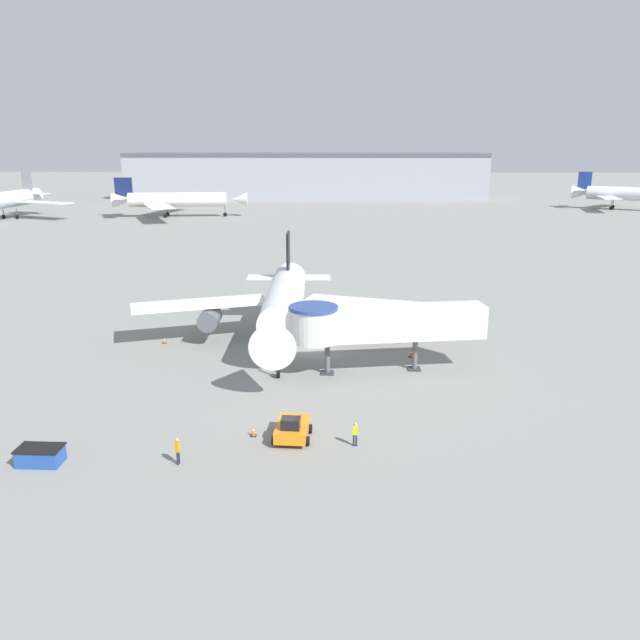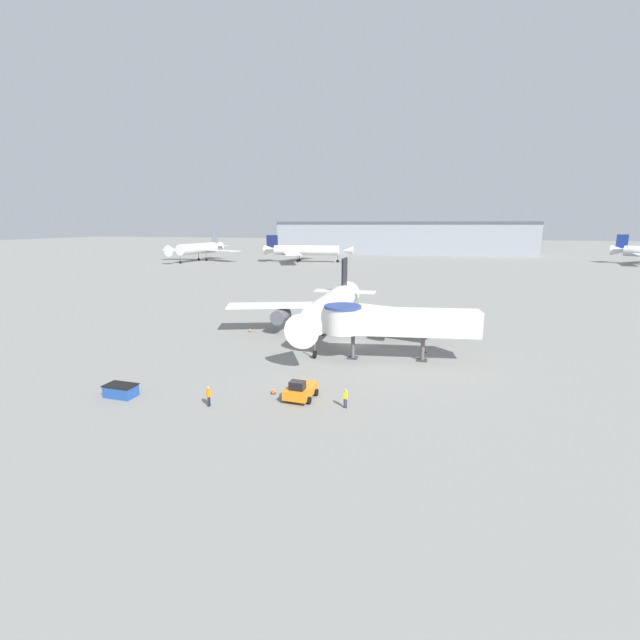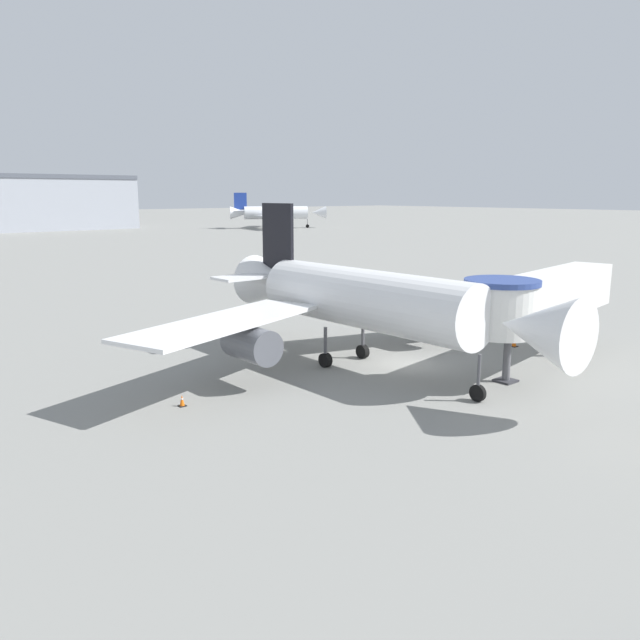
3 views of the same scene
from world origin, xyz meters
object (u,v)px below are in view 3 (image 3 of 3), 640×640
object	(u,v)px
traffic_cone_port_wing	(182,401)
traffic_cone_starboard_wing	(514,341)
jet_bridge	(538,298)
background_jet_blue_tail	(274,213)
main_airplane	(360,300)

from	to	relation	value
traffic_cone_port_wing	traffic_cone_starboard_wing	xyz separation A→B (m)	(24.03, -3.54, 0.09)
jet_bridge	traffic_cone_port_wing	distance (m)	21.91
background_jet_blue_tail	traffic_cone_starboard_wing	bearing A→B (deg)	-179.96
traffic_cone_port_wing	background_jet_blue_tail	distance (m)	168.81
traffic_cone_starboard_wing	main_airplane	bearing A→B (deg)	165.47
main_airplane	traffic_cone_port_wing	world-z (taller)	main_airplane
traffic_cone_port_wing	jet_bridge	bearing A→B (deg)	-20.22
traffic_cone_port_wing	traffic_cone_starboard_wing	size ratio (longest dim) A/B	0.77
main_airplane	background_jet_blue_tail	bearing A→B (deg)	55.00
jet_bridge	traffic_cone_starboard_wing	size ratio (longest dim) A/B	21.26
jet_bridge	traffic_cone_port_wing	bearing A→B (deg)	150.79
traffic_cone_starboard_wing	background_jet_blue_tail	xyz separation A→B (m)	(78.03, 137.93, 4.43)
traffic_cone_port_wing	background_jet_blue_tail	size ratio (longest dim) A/B	0.02
background_jet_blue_tail	traffic_cone_port_wing	bearing A→B (deg)	172.32
main_airplane	jet_bridge	bearing A→B (deg)	-41.79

